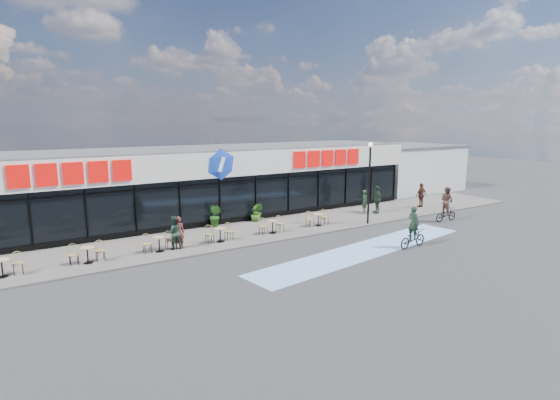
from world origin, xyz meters
The scene contains 22 objects.
ground centered at (0.00, 0.00, 0.00)m, with size 120.00×120.00×0.00m, color #28282B.
sidewalk centered at (0.00, 4.50, 0.05)m, with size 44.00×5.00×0.10m, color #5E5853.
bike_lane centered at (4.00, -1.50, 0.01)m, with size 14.00×2.20×0.01m, color #709ED4.
building centered at (0.00, 9.93, 2.34)m, with size 30.60×6.57×4.75m.
neighbour_building centered at (20.50, 11.00, 2.06)m, with size 9.20×7.20×4.11m.
lamp_post centered at (7.75, 2.30, 3.07)m, with size 0.28×0.28×4.97m.
bistro_set_0 centered at (-11.32, 3.53, 0.56)m, with size 1.54×0.62×0.90m.
bistro_set_1 centered at (-8.10, 3.53, 0.56)m, with size 1.54×0.62×0.90m.
bistro_set_2 centered at (-4.88, 3.53, 0.56)m, with size 1.54×0.62×0.90m.
bistro_set_3 centered at (-1.66, 3.53, 0.56)m, with size 1.54×0.62×0.90m.
bistro_set_4 centered at (1.57, 3.53, 0.56)m, with size 1.54×0.62×0.90m.
bistro_set_5 centered at (4.79, 3.53, 0.56)m, with size 1.54×0.62×0.90m.
potted_plant_left centered at (-0.53, 6.54, 0.78)m, with size 0.75×0.60×1.36m, color #215017.
potted_plant_mid centered at (2.21, 6.56, 0.62)m, with size 0.59×0.59×1.05m, color #2E5919.
potted_plant_right centered at (2.45, 6.62, 0.67)m, with size 0.63×0.51×1.15m, color #285217.
patron_left centered at (-3.88, 3.48, 0.91)m, with size 0.59×0.39×1.62m, color #50221C.
patron_right centered at (-4.13, 3.48, 0.94)m, with size 0.81×0.63×1.67m, color #1C3326.
pedestrian_a centered at (10.39, 4.21, 1.05)m, with size 1.11×0.46×1.89m, color black.
pedestrian_b centered at (10.02, 4.99, 0.86)m, with size 0.56×0.37×1.53m, color black.
pedestrian_c centered at (14.63, 3.99, 0.98)m, with size 1.04×0.43×1.77m, color #472319.
cyclist_a centered at (6.26, -2.47, 0.70)m, with size 1.88×0.77×2.13m.
cyclist_b centered at (12.64, 0.35, 0.92)m, with size 1.75×0.90×2.23m.
Camera 1 is at (-10.90, -16.87, 6.41)m, focal length 28.00 mm.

